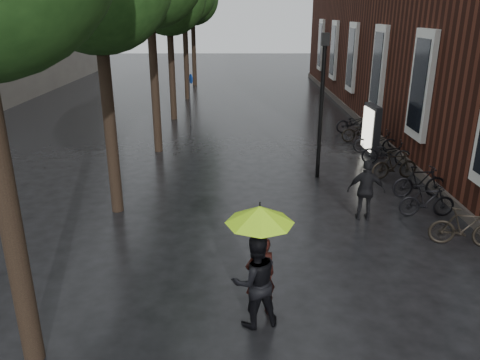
{
  "coord_description": "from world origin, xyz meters",
  "views": [
    {
      "loc": [
        -0.69,
        -5.18,
        5.31
      ],
      "look_at": [
        -0.65,
        5.12,
        1.59
      ],
      "focal_mm": 35.0,
      "sensor_mm": 36.0,
      "label": 1
    }
  ],
  "objects_px": {
    "person_burgundy": "(260,277)",
    "lamp_post": "(322,93)",
    "parked_bicycles": "(386,154)",
    "ad_lightbox": "(371,130)",
    "pedestrian_walking": "(366,190)",
    "person_black": "(255,281)"
  },
  "relations": [
    {
      "from": "person_burgundy",
      "to": "lamp_post",
      "type": "xyz_separation_m",
      "value": [
        2.29,
        7.67,
        2.05
      ]
    },
    {
      "from": "parked_bicycles",
      "to": "ad_lightbox",
      "type": "distance_m",
      "value": 1.58
    },
    {
      "from": "person_burgundy",
      "to": "pedestrian_walking",
      "type": "height_order",
      "value": "pedestrian_walking"
    },
    {
      "from": "parked_bicycles",
      "to": "ad_lightbox",
      "type": "height_order",
      "value": "ad_lightbox"
    },
    {
      "from": "pedestrian_walking",
      "to": "parked_bicycles",
      "type": "xyz_separation_m",
      "value": [
        1.96,
        4.63,
        -0.36
      ]
    },
    {
      "from": "parked_bicycles",
      "to": "ad_lightbox",
      "type": "bearing_deg",
      "value": 98.04
    },
    {
      "from": "person_burgundy",
      "to": "ad_lightbox",
      "type": "relative_size",
      "value": 0.82
    },
    {
      "from": "pedestrian_walking",
      "to": "lamp_post",
      "type": "bearing_deg",
      "value": -71.26
    },
    {
      "from": "lamp_post",
      "to": "person_burgundy",
      "type": "bearing_deg",
      "value": -106.65
    },
    {
      "from": "person_black",
      "to": "lamp_post",
      "type": "height_order",
      "value": "lamp_post"
    },
    {
      "from": "person_black",
      "to": "ad_lightbox",
      "type": "distance_m",
      "value": 11.68
    },
    {
      "from": "parked_bicycles",
      "to": "ad_lightbox",
      "type": "xyz_separation_m",
      "value": [
        -0.21,
        1.48,
        0.51
      ]
    },
    {
      "from": "ad_lightbox",
      "to": "person_black",
      "type": "bearing_deg",
      "value": -118.54
    },
    {
      "from": "lamp_post",
      "to": "person_black",
      "type": "bearing_deg",
      "value": -106.83
    },
    {
      "from": "person_black",
      "to": "parked_bicycles",
      "type": "height_order",
      "value": "person_black"
    },
    {
      "from": "pedestrian_walking",
      "to": "lamp_post",
      "type": "relative_size",
      "value": 0.35
    },
    {
      "from": "person_burgundy",
      "to": "parked_bicycles",
      "type": "xyz_separation_m",
      "value": [
        4.97,
        8.87,
        -0.33
      ]
    },
    {
      "from": "parked_bicycles",
      "to": "person_black",
      "type": "bearing_deg",
      "value": -119.04
    },
    {
      "from": "ad_lightbox",
      "to": "lamp_post",
      "type": "relative_size",
      "value": 0.42
    },
    {
      "from": "pedestrian_walking",
      "to": "ad_lightbox",
      "type": "bearing_deg",
      "value": -98.99
    },
    {
      "from": "ad_lightbox",
      "to": "pedestrian_walking",
      "type": "bearing_deg",
      "value": -109.93
    },
    {
      "from": "parked_bicycles",
      "to": "person_burgundy",
      "type": "bearing_deg",
      "value": -119.25
    }
  ]
}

